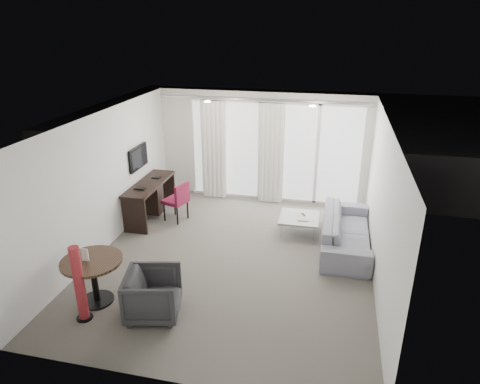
% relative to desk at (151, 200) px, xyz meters
% --- Properties ---
extents(floor, '(5.00, 6.00, 0.00)m').
position_rel_desk_xyz_m(floor, '(2.21, -1.35, -0.41)').
color(floor, '#5D584F').
rests_on(floor, ground).
extents(ceiling, '(5.00, 6.00, 0.00)m').
position_rel_desk_xyz_m(ceiling, '(2.21, -1.35, 2.19)').
color(ceiling, white).
rests_on(ceiling, ground).
extents(wall_left, '(0.00, 6.00, 2.60)m').
position_rel_desk_xyz_m(wall_left, '(-0.29, -1.35, 0.89)').
color(wall_left, silver).
rests_on(wall_left, ground).
extents(wall_right, '(0.00, 6.00, 2.60)m').
position_rel_desk_xyz_m(wall_right, '(4.71, -1.35, 0.89)').
color(wall_right, silver).
rests_on(wall_right, ground).
extents(wall_front, '(5.00, 0.00, 2.60)m').
position_rel_desk_xyz_m(wall_front, '(2.21, -4.35, 0.89)').
color(wall_front, silver).
rests_on(wall_front, ground).
extents(window_panel, '(4.00, 0.02, 2.38)m').
position_rel_desk_xyz_m(window_panel, '(2.51, 1.63, 0.79)').
color(window_panel, white).
rests_on(window_panel, ground).
extents(window_frame, '(4.10, 0.06, 2.44)m').
position_rel_desk_xyz_m(window_frame, '(2.51, 1.62, 0.79)').
color(window_frame, white).
rests_on(window_frame, ground).
extents(curtain_left, '(0.60, 0.20, 2.38)m').
position_rel_desk_xyz_m(curtain_left, '(1.06, 1.47, 0.79)').
color(curtain_left, silver).
rests_on(curtain_left, ground).
extents(curtain_right, '(0.60, 0.20, 2.38)m').
position_rel_desk_xyz_m(curtain_right, '(2.46, 1.47, 0.79)').
color(curtain_right, silver).
rests_on(curtain_right, ground).
extents(curtain_track, '(4.80, 0.04, 0.04)m').
position_rel_desk_xyz_m(curtain_track, '(2.21, 1.47, 2.04)').
color(curtain_track, '#B2B2B7').
rests_on(curtain_track, ceiling).
extents(downlight_a, '(0.12, 0.12, 0.02)m').
position_rel_desk_xyz_m(downlight_a, '(1.31, 0.25, 2.18)').
color(downlight_a, '#FFE0B2').
rests_on(downlight_a, ceiling).
extents(downlight_b, '(0.12, 0.12, 0.02)m').
position_rel_desk_xyz_m(downlight_b, '(3.41, 0.25, 2.18)').
color(downlight_b, '#FFE0B2').
rests_on(downlight_b, ceiling).
extents(desk, '(0.54, 1.74, 0.82)m').
position_rel_desk_xyz_m(desk, '(0.00, 0.00, 0.00)').
color(desk, black).
rests_on(desk, floor).
extents(tv, '(0.05, 0.80, 0.50)m').
position_rel_desk_xyz_m(tv, '(-0.25, 0.10, 0.94)').
color(tv, black).
rests_on(tv, wall_left).
extents(desk_chair, '(0.60, 0.58, 0.88)m').
position_rel_desk_xyz_m(desk_chair, '(0.59, -0.01, 0.03)').
color(desk_chair, maroon).
rests_on(desk_chair, floor).
extents(round_table, '(1.02, 1.02, 0.75)m').
position_rel_desk_xyz_m(round_table, '(0.42, -3.08, -0.03)').
color(round_table, '#3A2719').
rests_on(round_table, floor).
extents(menu_card, '(0.11, 0.02, 0.21)m').
position_rel_desk_xyz_m(menu_card, '(0.35, -3.11, 0.31)').
color(menu_card, white).
rests_on(menu_card, round_table).
extents(red_lamp, '(0.27, 0.27, 1.21)m').
position_rel_desk_xyz_m(red_lamp, '(0.45, -3.50, 0.20)').
color(red_lamp, maroon).
rests_on(red_lamp, floor).
extents(tub_armchair, '(0.94, 0.93, 0.72)m').
position_rel_desk_xyz_m(tub_armchair, '(1.44, -3.18, -0.05)').
color(tub_armchair, '#2A2B2D').
rests_on(tub_armchair, floor).
extents(coffee_table, '(0.81, 0.81, 0.36)m').
position_rel_desk_xyz_m(coffee_table, '(3.30, -0.03, -0.23)').
color(coffee_table, gray).
rests_on(coffee_table, floor).
extents(remote, '(0.10, 0.15, 0.02)m').
position_rel_desk_xyz_m(remote, '(3.38, 0.06, -0.05)').
color(remote, black).
rests_on(remote, coffee_table).
extents(magazine, '(0.24, 0.30, 0.02)m').
position_rel_desk_xyz_m(magazine, '(3.38, -0.08, -0.05)').
color(magazine, gray).
rests_on(magazine, coffee_table).
extents(sofa, '(0.89, 2.28, 0.67)m').
position_rel_desk_xyz_m(sofa, '(4.24, -0.41, -0.07)').
color(sofa, gray).
rests_on(sofa, floor).
extents(terrace_slab, '(5.60, 3.00, 0.12)m').
position_rel_desk_xyz_m(terrace_slab, '(2.51, 3.15, -0.47)').
color(terrace_slab, '#4D4D50').
rests_on(terrace_slab, ground).
extents(rattan_chair_a, '(0.59, 0.59, 0.86)m').
position_rel_desk_xyz_m(rattan_chair_a, '(3.13, 2.62, 0.02)').
color(rattan_chair_a, brown).
rests_on(rattan_chair_a, terrace_slab).
extents(rattan_chair_b, '(0.66, 0.66, 0.78)m').
position_rel_desk_xyz_m(rattan_chair_b, '(4.53, 3.47, -0.02)').
color(rattan_chair_b, brown).
rests_on(rattan_chair_b, terrace_slab).
extents(rattan_table, '(0.65, 0.65, 0.51)m').
position_rel_desk_xyz_m(rattan_table, '(3.98, 2.48, -0.15)').
color(rattan_table, brown).
rests_on(rattan_table, terrace_slab).
extents(balustrade, '(5.50, 0.06, 1.05)m').
position_rel_desk_xyz_m(balustrade, '(2.51, 4.60, 0.09)').
color(balustrade, '#B2B2B7').
rests_on(balustrade, terrace_slab).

